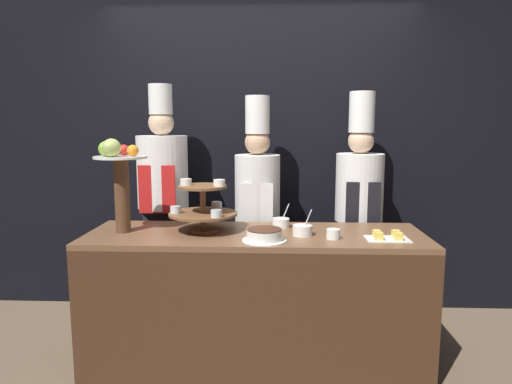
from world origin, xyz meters
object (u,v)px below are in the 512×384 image
Objects in this scene: serving_bowl_near at (302,230)px; chef_left at (163,195)px; cake_round at (264,235)px; serving_bowl_far at (281,223)px; cake_square_tray at (387,237)px; fruit_pedestal at (119,173)px; chef_center_left at (257,203)px; cup_white at (333,234)px; chef_center_right at (359,203)px; tiered_stand at (203,207)px.

chef_left reaches higher than serving_bowl_near.
serving_bowl_far reaches higher than cake_round.
cake_round is at bearing -174.82° from cake_square_tray.
chef_left reaches higher than cake_square_tray.
chef_center_left is (0.85, 0.61, -0.29)m from fruit_pedestal.
serving_bowl_near is at bearing 156.45° from cup_white.
chef_center_right is at bearing 0.00° from chef_center_left.
cup_white is (1.34, -0.11, -0.35)m from fruit_pedestal.
serving_bowl_near is 0.09× the size of chef_left.
chef_left is at bearing 148.16° from serving_bowl_near.
serving_bowl_near is (0.64, -0.08, -0.13)m from tiered_stand.
fruit_pedestal is 2.34× the size of cake_square_tray.
cake_round is at bearing -10.99° from fruit_pedestal.
cake_round is at bearing -170.37° from cup_white.
chef_center_right is (0.70, 0.79, 0.07)m from cake_round.
cake_round reaches higher than cake_square_tray.
serving_bowl_far is (-0.13, 0.22, -0.00)m from serving_bowl_near.
serving_bowl_near is at bearing 170.74° from cake_square_tray.
cake_square_tray is 1.70m from chef_left.
cup_white is 1.42m from chef_left.
tiered_stand reaches higher than cup_white.
serving_bowl_near is at bearing -59.06° from serving_bowl_far.
chef_center_left is (-0.81, 0.72, 0.07)m from cake_square_tray.
tiered_stand is at bearing 168.82° from cup_white.
cup_white is 0.20m from serving_bowl_near.
fruit_pedestal is 1.09m from chef_center_left.
chef_center_left is at bearing 138.33° from cake_square_tray.
cake_round is 0.15× the size of chef_center_left.
fruit_pedestal is 1.75m from chef_center_right.
cake_round is 0.42m from cup_white.
cake_round is at bearing -30.00° from tiered_stand.
chef_center_left is 0.77m from chef_center_right.
fruit_pedestal reaches higher than cake_round.
cup_white is 0.78m from chef_center_right.
chef_center_left is (-0.49, 0.72, 0.06)m from cup_white.
tiered_stand is at bearing -153.07° from chef_center_right.
chef_left is (-0.90, 0.42, 0.12)m from serving_bowl_far.
chef_left is at bearing 154.91° from serving_bowl_far.
serving_bowl_near is 1.22m from chef_left.
serving_bowl_far is at bearing -67.37° from chef_center_left.
serving_bowl_far is 0.09× the size of chef_left.
cake_round is at bearing -131.41° from chef_center_right.
tiered_stand is 0.65m from serving_bowl_near.
cake_round is 3.19× the size of cup_white.
cake_square_tray is (1.66, -0.11, -0.37)m from fruit_pedestal.
chef_center_right is at bearing 48.59° from cake_round.
cake_round is 1.03× the size of cake_square_tray.
serving_bowl_near is (0.23, 0.15, -0.00)m from cake_round.
tiered_stand is 2.70× the size of serving_bowl_far.
cake_square_tray is 0.14× the size of chef_center_right.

